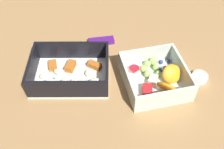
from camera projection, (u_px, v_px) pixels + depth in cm
name	position (u px, v px, depth cm)	size (l,w,h in cm)	color
table_surface	(116.00, 83.00, 65.03)	(80.00, 80.00, 2.00)	#9E7547
pasta_container	(70.00, 72.00, 63.53)	(19.47, 14.90, 5.71)	white
fruit_bowl	(156.00, 78.00, 62.35)	(15.90, 16.24, 5.52)	silver
candy_bar	(101.00, 41.00, 73.03)	(7.00, 2.40, 1.20)	#51197A
paper_cup_liner	(200.00, 77.00, 63.93)	(3.78, 3.78, 1.44)	white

